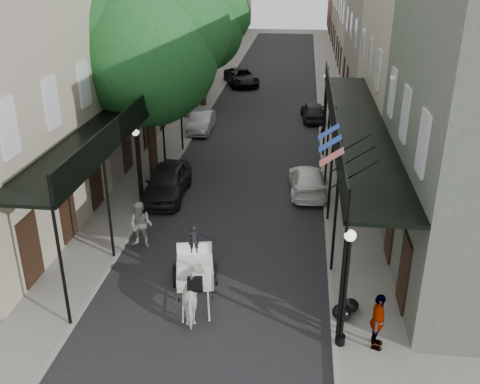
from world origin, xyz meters
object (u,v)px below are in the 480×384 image
(lamppost_right_near, at_px, (345,288))
(car_left_near, at_px, (167,182))
(car_right_near, at_px, (308,181))
(carriage, at_px, (194,252))
(pedestrian_sidewalk_left, at_px, (186,106))
(horse, at_px, (195,296))
(car_left_far, at_px, (241,77))
(lamppost_left, at_px, (138,168))
(lamppost_right_far, at_px, (325,103))
(tree_near, at_px, (155,46))
(pedestrian_sidewalk_right, at_px, (378,322))
(car_left_mid, at_px, (202,122))
(tree_far, at_px, (207,25))
(car_right_far, at_px, (313,111))
(pedestrian_walking, at_px, (141,225))

(lamppost_right_near, bearing_deg, car_left_near, 127.41)
(car_right_near, bearing_deg, carriage, 59.62)
(pedestrian_sidewalk_left, distance_m, car_right_near, 14.20)
(horse, bearing_deg, car_right_near, -120.85)
(car_left_near, bearing_deg, car_left_far, 87.06)
(lamppost_left, bearing_deg, pedestrian_sidewalk_left, 94.08)
(lamppost_right_near, distance_m, lamppost_right_far, 20.00)
(tree_near, distance_m, car_left_far, 22.06)
(tree_near, height_order, lamppost_right_far, tree_near)
(carriage, bearing_deg, car_right_near, 51.48)
(pedestrian_sidewalk_right, height_order, car_left_mid, pedestrian_sidewalk_right)
(tree_far, height_order, car_left_mid, tree_far)
(car_right_far, bearing_deg, car_left_far, -64.60)
(carriage, height_order, car_left_near, carriage)
(car_left_far, bearing_deg, horse, -105.62)
(lamppost_left, distance_m, pedestrian_walking, 3.33)
(pedestrian_walking, height_order, car_left_near, pedestrian_walking)
(tree_far, distance_m, lamppost_right_far, 11.05)
(lamppost_right_near, height_order, car_left_near, lamppost_right_near)
(pedestrian_sidewalk_right, height_order, car_right_near, pedestrian_sidewalk_right)
(lamppost_left, distance_m, lamppost_right_far, 14.53)
(lamppost_right_near, bearing_deg, lamppost_right_far, 90.00)
(tree_near, bearing_deg, lamppost_left, -88.66)
(pedestrian_walking, height_order, car_left_mid, pedestrian_walking)
(tree_far, bearing_deg, pedestrian_sidewalk_right, -70.40)
(horse, height_order, carriage, carriage)
(lamppost_right_near, xyz_separation_m, car_left_mid, (-7.70, 19.90, -1.43))
(horse, relative_size, car_left_far, 0.34)
(tree_far, xyz_separation_m, lamppost_right_near, (8.35, -26.18, -3.79))
(horse, height_order, pedestrian_walking, pedestrian_walking)
(car_left_near, distance_m, car_right_near, 6.62)
(lamppost_right_near, height_order, car_left_far, lamppost_right_near)
(pedestrian_sidewalk_left, bearing_deg, car_left_near, 84.90)
(lamppost_right_far, relative_size, car_left_near, 0.85)
(lamppost_right_near, relative_size, pedestrian_sidewalk_right, 2.11)
(car_right_near, bearing_deg, lamppost_left, 18.84)
(tree_far, distance_m, lamppost_left, 18.57)
(horse, xyz_separation_m, car_left_mid, (-3.29, 18.90, -0.11))
(tree_near, relative_size, pedestrian_walking, 5.13)
(pedestrian_walking, relative_size, pedestrian_sidewalk_left, 1.19)
(horse, relative_size, pedestrian_sidewalk_left, 1.09)
(lamppost_right_near, xyz_separation_m, pedestrian_walking, (-7.29, 5.00, -1.11))
(tree_near, bearing_deg, carriage, -69.08)
(lamppost_left, bearing_deg, car_right_near, 22.50)
(horse, distance_m, car_right_near, 10.58)
(lamppost_right_near, xyz_separation_m, pedestrian_sidewalk_left, (-9.24, 22.53, -1.14))
(carriage, bearing_deg, pedestrian_sidewalk_left, 90.93)
(lamppost_left, bearing_deg, lamppost_right_far, 55.65)
(tree_far, bearing_deg, pedestrian_sidewalk_left, -103.71)
(lamppost_right_near, relative_size, car_left_far, 0.74)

